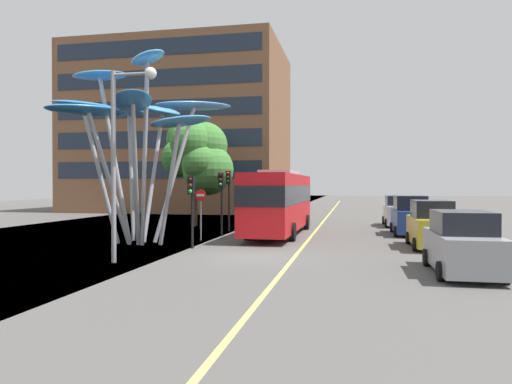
% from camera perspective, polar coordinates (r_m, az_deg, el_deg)
% --- Properties ---
extents(ground, '(120.00, 240.00, 0.10)m').
position_cam_1_polar(ground, '(19.57, -2.91, -7.77)').
color(ground, '#54514F').
extents(red_bus, '(2.79, 11.58, 3.72)m').
position_cam_1_polar(red_bus, '(27.82, 2.84, -0.93)').
color(red_bus, red).
rests_on(red_bus, ground).
extents(leaf_sculpture, '(8.63, 9.25, 9.07)m').
position_cam_1_polar(leaf_sculpture, '(24.37, -13.88, 9.27)').
color(leaf_sculpture, '#9EA0A5').
rests_on(leaf_sculpture, ground).
extents(traffic_light_kerb_near, '(0.28, 0.42, 3.26)m').
position_cam_1_polar(traffic_light_kerb_near, '(21.73, -7.72, -0.52)').
color(traffic_light_kerb_near, black).
rests_on(traffic_light_kerb_near, ground).
extents(traffic_light_kerb_far, '(0.28, 0.42, 3.58)m').
position_cam_1_polar(traffic_light_kerb_far, '(26.86, -4.18, 0.21)').
color(traffic_light_kerb_far, black).
rests_on(traffic_light_kerb_far, ground).
extents(traffic_light_island_mid, '(0.28, 0.42, 3.77)m').
position_cam_1_polar(traffic_light_island_mid, '(29.76, -3.30, 0.52)').
color(traffic_light_island_mid, black).
rests_on(traffic_light_island_mid, ground).
extents(car_parked_near, '(1.99, 4.47, 2.04)m').
position_cam_1_polar(car_parked_near, '(16.85, 23.42, -5.76)').
color(car_parked_near, gray).
rests_on(car_parked_near, ground).
extents(car_parked_mid, '(1.94, 4.33, 2.19)m').
position_cam_1_polar(car_parked_mid, '(23.26, 20.23, -3.81)').
color(car_parked_mid, gold).
rests_on(car_parked_mid, ground).
extents(car_parked_far, '(2.02, 4.48, 2.28)m').
position_cam_1_polar(car_parked_far, '(29.11, 17.93, -2.81)').
color(car_parked_far, navy).
rests_on(car_parked_far, ground).
extents(car_side_street, '(2.09, 4.58, 2.15)m').
position_cam_1_polar(car_side_street, '(35.03, 16.71, -2.27)').
color(car_side_street, silver).
rests_on(car_side_street, ground).
extents(street_lamp, '(1.79, 0.44, 7.16)m').
position_cam_1_polar(street_lamp, '(18.31, -15.51, 6.27)').
color(street_lamp, gray).
rests_on(street_lamp, ground).
extents(tree_pavement_near, '(4.29, 4.06, 7.35)m').
position_cam_1_polar(tree_pavement_near, '(33.53, -6.43, 4.29)').
color(tree_pavement_near, brown).
rests_on(tree_pavement_near, ground).
extents(tree_pavement_far, '(4.15, 4.85, 8.60)m').
position_cam_1_polar(tree_pavement_far, '(40.28, -8.29, 5.25)').
color(tree_pavement_far, brown).
rests_on(tree_pavement_far, ground).
extents(no_entry_sign, '(0.60, 0.12, 2.65)m').
position_cam_1_polar(no_entry_sign, '(24.98, -6.63, -1.74)').
color(no_entry_sign, gray).
rests_on(no_entry_sign, ground).
extents(backdrop_building, '(23.06, 15.75, 18.33)m').
position_cam_1_polar(backdrop_building, '(56.31, -8.74, 7.20)').
color(backdrop_building, brown).
rests_on(backdrop_building, ground).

